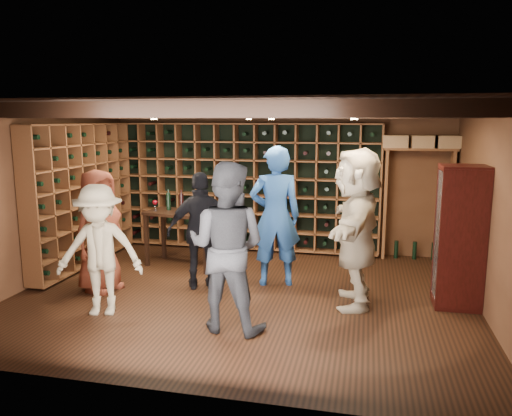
% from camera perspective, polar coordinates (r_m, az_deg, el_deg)
% --- Properties ---
extents(ground, '(6.00, 6.00, 0.00)m').
position_cam_1_polar(ground, '(6.81, -1.49, -9.86)').
color(ground, black).
rests_on(ground, ground).
extents(room_shell, '(6.00, 6.00, 6.00)m').
position_cam_1_polar(room_shell, '(6.46, -1.47, 10.93)').
color(room_shell, '#55311D').
rests_on(room_shell, ground).
extents(wine_rack_back, '(4.65, 0.30, 2.20)m').
position_cam_1_polar(wine_rack_back, '(8.87, -1.15, 2.47)').
color(wine_rack_back, brown).
rests_on(wine_rack_back, ground).
extents(wine_rack_left, '(0.30, 2.65, 2.20)m').
position_cam_1_polar(wine_rack_left, '(8.38, -19.20, 1.46)').
color(wine_rack_left, brown).
rests_on(wine_rack_left, ground).
extents(crate_shelf, '(1.20, 0.32, 2.07)m').
position_cam_1_polar(crate_shelf, '(8.60, 18.23, 4.54)').
color(crate_shelf, brown).
rests_on(crate_shelf, ground).
extents(display_cabinet, '(0.55, 0.50, 1.75)m').
position_cam_1_polar(display_cabinet, '(6.68, 22.20, -3.39)').
color(display_cabinet, black).
rests_on(display_cabinet, ground).
extents(man_blue_shirt, '(0.82, 0.66, 1.97)m').
position_cam_1_polar(man_blue_shirt, '(6.99, 2.21, -0.96)').
color(man_blue_shirt, navy).
rests_on(man_blue_shirt, ground).
extents(man_grey_suit, '(0.98, 0.80, 1.88)m').
position_cam_1_polar(man_grey_suit, '(5.51, -3.36, -4.47)').
color(man_grey_suit, black).
rests_on(man_grey_suit, ground).
extents(guest_red_floral, '(0.75, 0.94, 1.67)m').
position_cam_1_polar(guest_red_floral, '(7.10, -17.44, -2.50)').
color(guest_red_floral, maroon).
rests_on(guest_red_floral, ground).
extents(guest_woman_black, '(1.03, 0.73, 1.63)m').
position_cam_1_polar(guest_woman_black, '(6.90, -6.18, -2.62)').
color(guest_woman_black, black).
rests_on(guest_woman_black, ground).
extents(guest_khaki, '(1.13, 0.82, 1.58)m').
position_cam_1_polar(guest_khaki, '(6.24, -17.45, -4.62)').
color(guest_khaki, '#86775D').
rests_on(guest_khaki, ground).
extents(guest_beige, '(0.62, 1.86, 1.99)m').
position_cam_1_polar(guest_beige, '(6.34, 11.37, -2.22)').
color(guest_beige, tan).
rests_on(guest_beige, ground).
extents(tasting_table, '(1.26, 0.79, 1.16)m').
position_cam_1_polar(tasting_table, '(8.01, -8.38, -1.16)').
color(tasting_table, black).
rests_on(tasting_table, ground).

